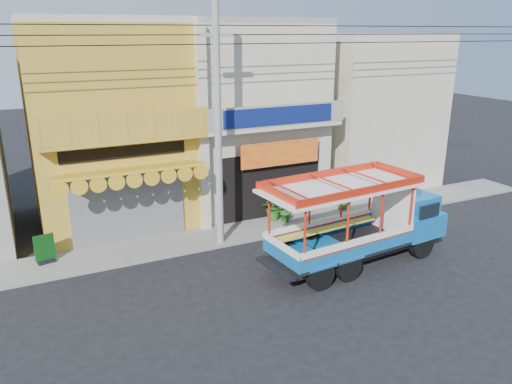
# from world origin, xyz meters

# --- Properties ---
(ground) EXTENTS (90.00, 90.00, 0.00)m
(ground) POSITION_xyz_m (0.00, 0.00, 0.00)
(ground) COLOR black
(ground) RESTS_ON ground
(sidewalk) EXTENTS (30.00, 2.00, 0.12)m
(sidewalk) POSITION_xyz_m (0.00, 4.00, 0.06)
(sidewalk) COLOR slate
(sidewalk) RESTS_ON ground
(shophouse_left) EXTENTS (6.00, 7.50, 8.24)m
(shophouse_left) POSITION_xyz_m (-4.00, 7.96, 4.11)
(shophouse_left) COLOR #BB9029
(shophouse_left) RESTS_ON ground
(shophouse_right) EXTENTS (6.00, 6.75, 8.24)m
(shophouse_right) POSITION_xyz_m (2.00, 7.96, 4.11)
(shophouse_right) COLOR #BCB29A
(shophouse_right) RESTS_ON ground
(party_pilaster) EXTENTS (0.35, 0.30, 8.00)m
(party_pilaster) POSITION_xyz_m (-1.00, 4.85, 4.00)
(party_pilaster) COLOR #BCB29A
(party_pilaster) RESTS_ON ground
(filler_building_right) EXTENTS (6.00, 6.00, 7.60)m
(filler_building_right) POSITION_xyz_m (9.00, 8.00, 3.80)
(filler_building_right) COLOR #BCB29A
(filler_building_right) RESTS_ON ground
(utility_pole) EXTENTS (28.00, 0.26, 9.00)m
(utility_pole) POSITION_xyz_m (-0.85, 3.30, 5.03)
(utility_pole) COLOR gray
(utility_pole) RESTS_ON ground
(songthaew_truck) EXTENTS (6.97, 2.77, 3.18)m
(songthaew_truck) POSITION_xyz_m (3.15, -0.12, 1.53)
(songthaew_truck) COLOR black
(songthaew_truck) RESTS_ON ground
(green_sign) EXTENTS (0.67, 0.42, 1.03)m
(green_sign) POSITION_xyz_m (-7.07, 4.27, 0.55)
(green_sign) COLOR black
(green_sign) RESTS_ON sidewalk
(potted_plant_a) EXTENTS (1.24, 1.24, 1.05)m
(potted_plant_a) POSITION_xyz_m (1.89, 4.55, 0.64)
(potted_plant_a) COLOR #2A621C
(potted_plant_a) RESTS_ON sidewalk
(potted_plant_b) EXTENTS (0.72, 0.71, 1.02)m
(potted_plant_b) POSITION_xyz_m (2.16, 4.09, 0.63)
(potted_plant_b) COLOR #2A621C
(potted_plant_b) RESTS_ON sidewalk
(potted_plant_c) EXTENTS (0.56, 0.56, 0.98)m
(potted_plant_c) POSITION_xyz_m (5.28, 4.31, 0.61)
(potted_plant_c) COLOR #2A621C
(potted_plant_c) RESTS_ON sidewalk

